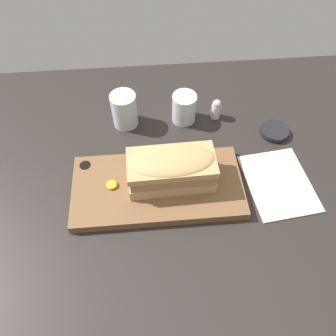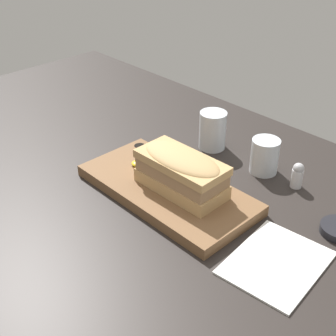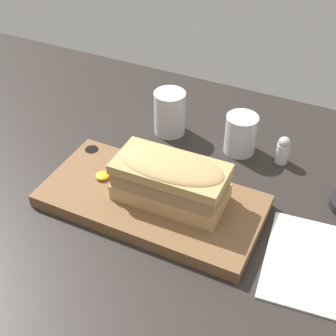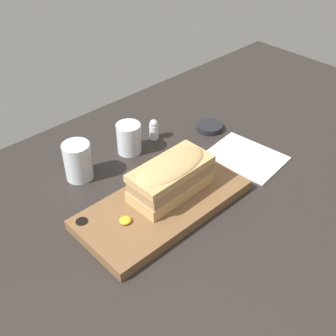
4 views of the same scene
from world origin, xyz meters
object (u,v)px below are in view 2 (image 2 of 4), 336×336
at_px(serving_board, 167,189).
at_px(salt_shaker, 297,175).
at_px(water_glass, 213,133).
at_px(napkin, 277,263).
at_px(wine_glass, 264,158).
at_px(sandwich, 182,171).

xyz_separation_m(serving_board, salt_shaker, (0.17, 0.22, 0.02)).
height_order(serving_board, salt_shaker, salt_shaker).
bearing_deg(water_glass, napkin, -32.67).
bearing_deg(water_glass, wine_glass, 0.31).
bearing_deg(salt_shaker, napkin, -63.97).
height_order(sandwich, water_glass, sandwich).
distance_m(water_glass, salt_shaker, 0.24).
bearing_deg(wine_glass, serving_board, -111.31).
relative_size(serving_board, water_glass, 4.09).
xyz_separation_m(sandwich, napkin, (0.24, -0.02, -0.07)).
distance_m(sandwich, salt_shaker, 0.25).
xyz_separation_m(sandwich, water_glass, (-0.10, 0.21, -0.03)).
height_order(water_glass, salt_shaker, water_glass).
height_order(sandwich, salt_shaker, sandwich).
height_order(serving_board, sandwich, sandwich).
distance_m(water_glass, napkin, 0.41).
bearing_deg(napkin, serving_board, 178.56).
relative_size(serving_board, salt_shaker, 6.58).
bearing_deg(salt_shaker, sandwich, -122.76).
height_order(water_glass, wine_glass, water_glass).
relative_size(water_glass, wine_glass, 1.17).
bearing_deg(wine_glass, napkin, -48.95).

